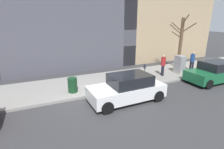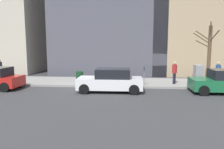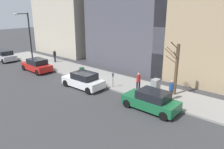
% 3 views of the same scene
% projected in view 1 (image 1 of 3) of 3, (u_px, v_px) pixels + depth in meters
% --- Properties ---
extents(ground_plane, '(120.00, 120.00, 0.00)m').
position_uv_depth(ground_plane, '(92.00, 97.00, 10.28)').
color(ground_plane, '#38383A').
extents(sidewalk, '(4.00, 36.00, 0.15)m').
position_uv_depth(sidewalk, '(83.00, 85.00, 11.99)').
color(sidewalk, gray).
rests_on(sidewalk, ground).
extents(parked_car_green, '(1.94, 4.21, 1.52)m').
position_uv_depth(parked_car_green, '(214.00, 72.00, 12.66)').
color(parked_car_green, '#196038').
rests_on(parked_car_green, ground).
extents(parked_car_white, '(2.00, 4.24, 1.52)m').
position_uv_depth(parked_car_white, '(127.00, 88.00, 9.66)').
color(parked_car_white, white).
rests_on(parked_car_white, ground).
extents(parking_meter, '(0.14, 0.10, 1.35)m').
position_uv_depth(parking_meter, '(144.00, 72.00, 11.92)').
color(parking_meter, slate).
rests_on(parking_meter, sidewalk).
extents(utility_box, '(0.83, 0.60, 1.43)m').
position_uv_depth(utility_box, '(180.00, 65.00, 14.27)').
color(utility_box, '#A8A399').
rests_on(utility_box, sidewalk).
extents(bare_tree, '(1.43, 1.52, 4.64)m').
position_uv_depth(bare_tree, '(180.00, 42.00, 15.32)').
color(bare_tree, brown).
rests_on(bare_tree, sidewalk).
extents(trash_bin, '(0.56, 0.56, 0.90)m').
position_uv_depth(trash_bin, '(73.00, 85.00, 10.53)').
color(trash_bin, '#14381E').
rests_on(trash_bin, sidewalk).
extents(pedestrian_near_meter, '(0.40, 0.36, 1.66)m').
position_uv_depth(pedestrian_near_meter, '(192.00, 60.00, 14.79)').
color(pedestrian_near_meter, '#1E1E2D').
rests_on(pedestrian_near_meter, sidewalk).
extents(pedestrian_midblock, '(0.38, 0.36, 1.66)m').
position_uv_depth(pedestrian_midblock, '(163.00, 64.00, 13.51)').
color(pedestrian_midblock, '#1E1E2D').
rests_on(pedestrian_midblock, sidewalk).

